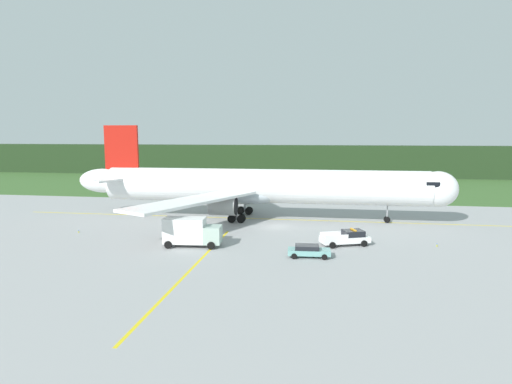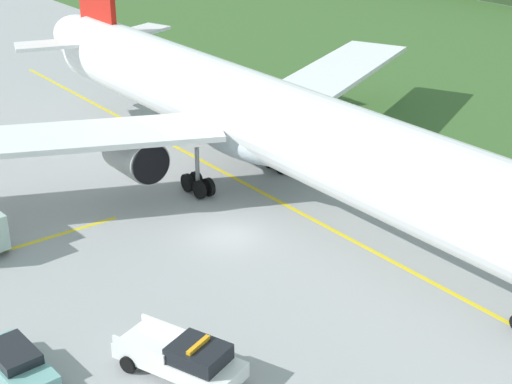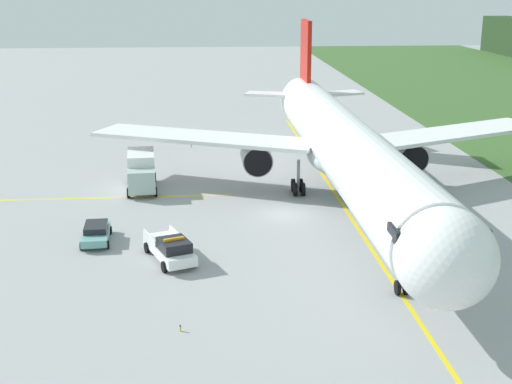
{
  "view_description": "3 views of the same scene",
  "coord_description": "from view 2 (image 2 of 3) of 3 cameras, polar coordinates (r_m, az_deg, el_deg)",
  "views": [
    {
      "loc": [
        6.81,
        -59.55,
        13.06
      ],
      "look_at": [
        -3.7,
        6.21,
        4.05
      ],
      "focal_mm": 30.27,
      "sensor_mm": 36.0,
      "label": 1
    },
    {
      "loc": [
        32.71,
        -22.61,
        20.51
      ],
      "look_at": [
        3.18,
        -0.27,
        3.93
      ],
      "focal_mm": 54.31,
      "sensor_mm": 36.0,
      "label": 2
    },
    {
      "loc": [
        55.33,
        -6.44,
        18.33
      ],
      "look_at": [
        1.02,
        -2.41,
        2.29
      ],
      "focal_mm": 49.93,
      "sensor_mm": 36.0,
      "label": 3
    }
  ],
  "objects": [
    {
      "name": "ops_pickup_truck",
      "position": [
        33.29,
        -5.36,
        -12.08
      ],
      "size": [
        6.09,
        3.95,
        1.94
      ],
      "color": "white",
      "rests_on": "ground"
    },
    {
      "name": "airliner",
      "position": [
        47.96,
        0.8,
        5.25
      ],
      "size": [
        58.47,
        44.93,
        14.38
      ],
      "color": "white",
      "rests_on": "ground"
    },
    {
      "name": "taxiway_centerline_main",
      "position": [
        49.38,
        1.18,
        -0.42
      ],
      "size": [
        78.21,
        0.76,
        0.01
      ],
      "primitive_type": "cube",
      "rotation": [
        0.0,
        0.0,
        0.01
      ],
      "color": "yellow",
      "rests_on": "ground"
    },
    {
      "name": "staff_car",
      "position": [
        34.77,
        -17.27,
        -11.87
      ],
      "size": [
        4.6,
        2.27,
        1.3
      ],
      "color": "#6BA6A1",
      "rests_on": "ground"
    },
    {
      "name": "ground",
      "position": [
        44.74,
        -2.19,
        -3.19
      ],
      "size": [
        320.0,
        320.0,
        0.0
      ],
      "primitive_type": "plane",
      "color": "#9A9B9C"
    }
  ]
}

